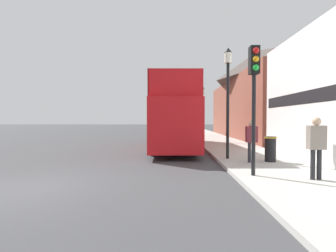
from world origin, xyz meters
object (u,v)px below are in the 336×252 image
traffic_signal (254,81)px  lamp_post_nearest (228,83)px  tour_bus (173,119)px  pedestrian_second (252,137)px  parked_car_ahead_of_bus (181,131)px  pedestrian_nearest (316,142)px  lamp_post_third (193,107)px  litter_bin (270,148)px  lamp_post_second (202,103)px

traffic_signal → lamp_post_nearest: size_ratio=0.81×
tour_bus → pedestrian_second: size_ratio=6.56×
pedestrian_second → traffic_signal: bearing=-105.2°
parked_car_ahead_of_bus → pedestrian_nearest: size_ratio=2.43×
lamp_post_third → traffic_signal: bearing=-89.6°
tour_bus → pedestrian_nearest: size_ratio=6.14×
litter_bin → lamp_post_nearest: bearing=153.2°
traffic_signal → litter_bin: bearing=60.8°
traffic_signal → tour_bus: bearing=105.8°
traffic_signal → lamp_post_third: (-0.15, 22.26, 0.28)m
lamp_post_second → traffic_signal: bearing=-89.3°
lamp_post_nearest → tour_bus: bearing=114.4°
lamp_post_nearest → lamp_post_third: size_ratio=1.06×
traffic_signal → litter_bin: 3.89m
tour_bus → pedestrian_nearest: tour_bus is taller
parked_car_ahead_of_bus → litter_bin: 15.53m
parked_car_ahead_of_bus → lamp_post_second: lamp_post_second is taller
litter_bin → parked_car_ahead_of_bus: bearing=102.0°
tour_bus → pedestrian_second: 7.20m
parked_car_ahead_of_bus → lamp_post_third: bearing=70.4°
pedestrian_second → lamp_post_nearest: (-0.74, 1.05, 2.34)m
parked_car_ahead_of_bus → lamp_post_nearest: lamp_post_nearest is taller
parked_car_ahead_of_bus → traffic_signal: size_ratio=1.10×
pedestrian_nearest → lamp_post_third: lamp_post_third is taller
pedestrian_second → lamp_post_third: bearing=92.4°
lamp_post_nearest → pedestrian_second: bearing=-54.7°
tour_bus → lamp_post_third: bearing=78.5°
litter_bin → lamp_post_second: bearing=99.3°
lamp_post_third → tour_bus: bearing=-100.0°
lamp_post_nearest → litter_bin: lamp_post_nearest is taller
tour_bus → lamp_post_second: 4.83m
pedestrian_second → lamp_post_third: 19.93m
traffic_signal → lamp_post_second: size_ratio=0.90×
lamp_post_second → parked_car_ahead_of_bus: bearing=107.1°
tour_bus → parked_car_ahead_of_bus: size_ratio=2.53×
lamp_post_third → lamp_post_nearest: bearing=-89.8°
pedestrian_second → traffic_signal: traffic_signal is taller
pedestrian_nearest → lamp_post_second: bearing=97.6°
traffic_signal → lamp_post_second: bearing=90.7°
traffic_signal → pedestrian_second: bearing=74.8°
tour_bus → lamp_post_nearest: bearing=-67.1°
pedestrian_nearest → lamp_post_third: 22.93m
tour_bus → lamp_post_third: size_ratio=2.40×
lamp_post_nearest → lamp_post_third: (-0.08, 18.75, -0.17)m
traffic_signal → lamp_post_second: (-0.16, 12.88, 0.15)m
lamp_post_second → litter_bin: 10.61m
parked_car_ahead_of_bus → traffic_signal: 18.13m
tour_bus → litter_bin: (4.02, -6.17, -1.19)m
tour_bus → lamp_post_second: bearing=58.1°
pedestrian_nearest → lamp_post_nearest: bearing=113.0°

